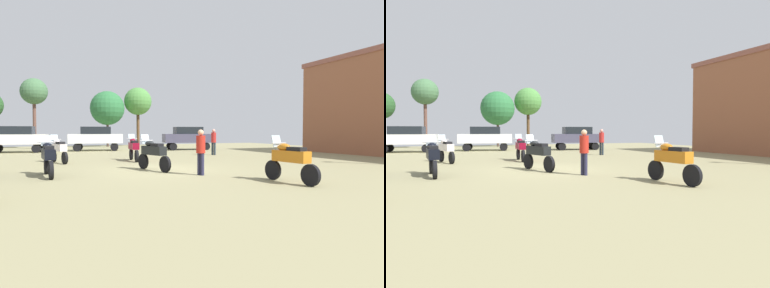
# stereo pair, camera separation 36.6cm
# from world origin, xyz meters

# --- Properties ---
(ground_plane) EXTENTS (44.00, 52.00, 0.02)m
(ground_plane) POSITION_xyz_m (0.00, 0.00, 0.01)
(ground_plane) COLOR #908960
(motorcycle_1) EXTENTS (0.62, 2.22, 1.49)m
(motorcycle_1) POSITION_xyz_m (2.73, -4.87, 0.75)
(motorcycle_1) COLOR black
(motorcycle_1) RESTS_ON ground
(motorcycle_3) EXTENTS (0.62, 2.25, 1.47)m
(motorcycle_3) POSITION_xyz_m (-4.24, -0.23, 0.74)
(motorcycle_3) COLOR black
(motorcycle_3) RESTS_ON ground
(motorcycle_4) EXTENTS (0.84, 2.19, 1.45)m
(motorcycle_4) POSITION_xyz_m (-3.72, 5.05, 0.73)
(motorcycle_4) COLOR black
(motorcycle_4) RESTS_ON ground
(motorcycle_7) EXTENTS (0.83, 2.21, 1.49)m
(motorcycle_7) POSITION_xyz_m (-0.26, -0.03, 0.75)
(motorcycle_7) COLOR black
(motorcycle_7) RESTS_ON ground
(motorcycle_10) EXTENTS (0.62, 2.20, 1.47)m
(motorcycle_10) POSITION_xyz_m (0.08, 4.64, 0.74)
(motorcycle_10) COLOR black
(motorcycle_10) RESTS_ON ground
(car_1) EXTENTS (4.53, 2.46, 2.00)m
(car_1) POSITION_xyz_m (7.10, 13.41, 1.19)
(car_1) COLOR black
(car_1) RESTS_ON ground
(car_2) EXTENTS (4.52, 2.40, 2.00)m
(car_2) POSITION_xyz_m (-6.32, 15.18, 1.19)
(car_2) COLOR black
(car_2) RESTS_ON ground
(car_5) EXTENTS (4.56, 2.56, 2.00)m
(car_5) POSITION_xyz_m (-0.46, 15.19, 1.19)
(car_5) COLOR black
(car_5) RESTS_ON ground
(person_1) EXTENTS (0.48, 0.48, 1.78)m
(person_1) POSITION_xyz_m (6.16, 6.81, 1.06)
(person_1) COLOR #28333D
(person_1) RESTS_ON ground
(person_2) EXTENTS (0.43, 0.43, 1.69)m
(person_2) POSITION_xyz_m (0.92, -2.12, 1.00)
(person_2) COLOR #272642
(person_2) RESTS_ON ground
(tree_2) EXTENTS (2.41, 2.41, 6.54)m
(tree_2) POSITION_xyz_m (-5.24, 20.95, 5.27)
(tree_2) COLOR brown
(tree_2) RESTS_ON ground
(tree_4) EXTENTS (3.00, 3.00, 6.41)m
(tree_4) POSITION_xyz_m (5.01, 22.45, 4.88)
(tree_4) COLOR brown
(tree_4) RESTS_ON ground
(tree_5) EXTENTS (3.55, 3.55, 5.82)m
(tree_5) POSITION_xyz_m (1.65, 22.13, 4.06)
(tree_5) COLOR #4D3B33
(tree_5) RESTS_ON ground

